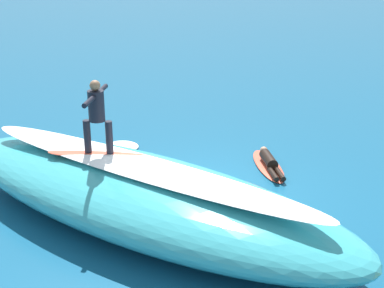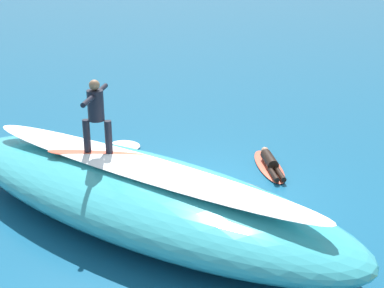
# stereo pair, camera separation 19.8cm
# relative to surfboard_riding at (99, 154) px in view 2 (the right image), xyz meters

# --- Properties ---
(ground_plane) EXTENTS (120.00, 120.00, 0.00)m
(ground_plane) POSITION_rel_surfboard_riding_xyz_m (-1.66, -1.53, -1.23)
(ground_plane) COLOR #145175
(wave_crest) EXTENTS (10.17, 4.90, 1.19)m
(wave_crest) POSITION_rel_surfboard_riding_xyz_m (-1.02, 0.20, -0.64)
(wave_crest) COLOR teal
(wave_crest) RESTS_ON ground_plane
(wave_foam_lip) EXTENTS (8.35, 2.63, 0.08)m
(wave_foam_lip) POSITION_rel_surfboard_riding_xyz_m (-1.02, 0.20, -0.00)
(wave_foam_lip) COLOR white
(wave_foam_lip) RESTS_ON wave_crest
(surfboard_riding) EXTENTS (2.27, 1.06, 0.08)m
(surfboard_riding) POSITION_rel_surfboard_riding_xyz_m (0.00, 0.00, 0.00)
(surfboard_riding) COLOR #E0563D
(surfboard_riding) RESTS_ON wave_crest
(surfer_riding) EXTENTS (0.59, 1.43, 1.54)m
(surfer_riding) POSITION_rel_surfboard_riding_xyz_m (0.00, 0.00, 0.94)
(surfer_riding) COLOR black
(surfer_riding) RESTS_ON surfboard_riding
(surfboard_paddling) EXTENTS (1.61, 2.12, 0.06)m
(surfboard_paddling) POSITION_rel_surfboard_riding_xyz_m (-2.61, -3.58, -1.20)
(surfboard_paddling) COLOR #E0563D
(surfboard_paddling) RESTS_ON ground_plane
(surfer_paddling) EXTENTS (1.03, 1.48, 0.29)m
(surfer_paddling) POSITION_rel_surfboard_riding_xyz_m (-2.68, -3.48, -1.04)
(surfer_paddling) COLOR black
(surfer_paddling) RESTS_ON surfboard_paddling
(foam_patch_near) EXTENTS (0.86, 0.94, 0.16)m
(foam_patch_near) POSITION_rel_surfboard_riding_xyz_m (1.96, -2.74, -1.15)
(foam_patch_near) COLOR white
(foam_patch_near) RESTS_ON ground_plane
(foam_patch_mid) EXTENTS (1.03, 0.95, 0.09)m
(foam_patch_mid) POSITION_rel_surfboard_riding_xyz_m (1.42, -3.25, -1.19)
(foam_patch_mid) COLOR white
(foam_patch_mid) RESTS_ON ground_plane
(foam_patch_far) EXTENTS (0.52, 0.72, 0.11)m
(foam_patch_far) POSITION_rel_surfboard_riding_xyz_m (1.26, 0.21, -1.18)
(foam_patch_far) COLOR white
(foam_patch_far) RESTS_ON ground_plane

